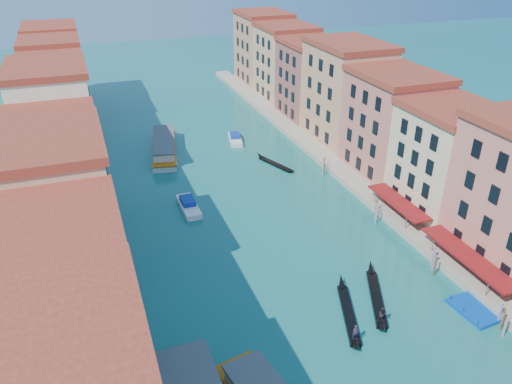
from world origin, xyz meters
TOP-DOWN VIEW (x-y plane):
  - left_bank_palazzos at (-26.00, 64.68)m, footprint 12.80×128.40m
  - right_bank_palazzos at (30.00, 65.00)m, footprint 12.80×128.40m
  - quay at (22.00, 65.00)m, footprint 4.00×140.00m
  - restaurant_awnings at (22.19, 23.00)m, footprint 3.20×44.55m
  - mooring_poles_right at (19.10, 28.80)m, footprint 1.44×54.24m
  - vaporetto_far at (-6.84, 77.95)m, footprint 8.08×20.49m
  - gondola_fore at (4.15, 21.82)m, footprint 5.44×12.74m
  - gondola_right at (8.64, 22.97)m, footprint 6.54×12.72m
  - gondola_far at (11.92, 64.48)m, footprint 4.69×10.83m
  - motorboat_mid at (-7.58, 53.21)m, footprint 2.65×7.99m
  - motorboat_far at (8.57, 78.92)m, footprint 3.85×7.86m
  - blue_dock at (18.50, 17.48)m, footprint 4.15×5.85m

SIDE VIEW (x-z plane):
  - blue_dock at x=18.50m, z-range 0.00..0.46m
  - gondola_far at x=11.92m, z-range -0.47..1.12m
  - gondola_fore at x=4.15m, z-range -0.87..1.76m
  - quay at x=22.00m, z-range 0.00..1.00m
  - gondola_right at x=8.64m, z-range -0.83..1.87m
  - motorboat_far at x=8.57m, z-range -0.17..1.39m
  - motorboat_mid at x=-7.58m, z-range -0.18..1.46m
  - mooring_poles_right at x=19.10m, z-range -0.30..2.90m
  - vaporetto_far at x=-6.84m, z-range -0.15..2.83m
  - restaurant_awnings at x=22.19m, z-range 1.43..4.55m
  - left_bank_palazzos at x=-26.00m, z-range -0.79..20.21m
  - right_bank_palazzos at x=30.00m, z-range -0.75..20.25m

